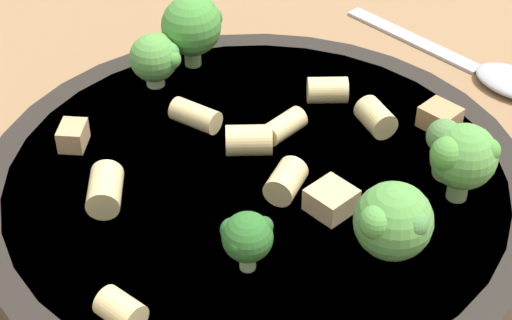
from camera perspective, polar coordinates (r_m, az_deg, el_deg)
ground_plane at (r=0.48m, az=0.00°, el=-3.93°), size 2.00×2.00×0.00m
pasta_bowl at (r=0.47m, az=0.00°, el=-2.22°), size 0.30×0.30×0.03m
broccoli_floret_0 at (r=0.40m, az=-0.65°, el=-5.17°), size 0.02×0.02×0.03m
broccoli_floret_1 at (r=0.53m, az=-6.64°, el=6.85°), size 0.03×0.03×0.03m
broccoli_floret_2 at (r=0.54m, az=-4.21°, el=9.04°), size 0.04×0.04×0.05m
broccoli_floret_3 at (r=0.41m, az=9.12°, el=-4.08°), size 0.04×0.04×0.04m
broccoli_floret_4 at (r=0.44m, az=13.49°, el=0.34°), size 0.04×0.04×0.04m
rigatoni_0 at (r=0.49m, az=-4.06°, el=2.97°), size 0.03×0.03×0.01m
rigatoni_1 at (r=0.44m, az=-10.03°, el=-1.96°), size 0.03×0.03×0.02m
rigatoni_2 at (r=0.47m, az=12.63°, el=0.36°), size 0.03×0.03×0.02m
rigatoni_3 at (r=0.48m, az=1.89°, el=2.28°), size 0.03×0.02×0.01m
rigatoni_4 at (r=0.44m, az=2.00°, el=-1.42°), size 0.03×0.03×0.02m
rigatoni_5 at (r=0.49m, az=7.96°, el=2.85°), size 0.02×0.02×0.02m
rigatoni_6 at (r=0.39m, az=-9.00°, el=-9.85°), size 0.02×0.02×0.01m
rigatoni_7 at (r=0.47m, az=-0.48°, el=1.33°), size 0.03×0.03×0.02m
rigatoni_8 at (r=0.51m, az=4.79°, el=4.66°), size 0.03×0.03×0.02m
chicken_chunk_0 at (r=0.49m, az=-12.10°, el=1.60°), size 0.02×0.02×0.01m
chicken_chunk_1 at (r=0.44m, az=5.04°, el=-2.67°), size 0.03×0.03×0.01m
chicken_chunk_2 at (r=0.50m, az=12.15°, el=2.80°), size 0.02×0.02×0.01m
spoon at (r=0.62m, az=15.02°, el=5.84°), size 0.06×0.17×0.01m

